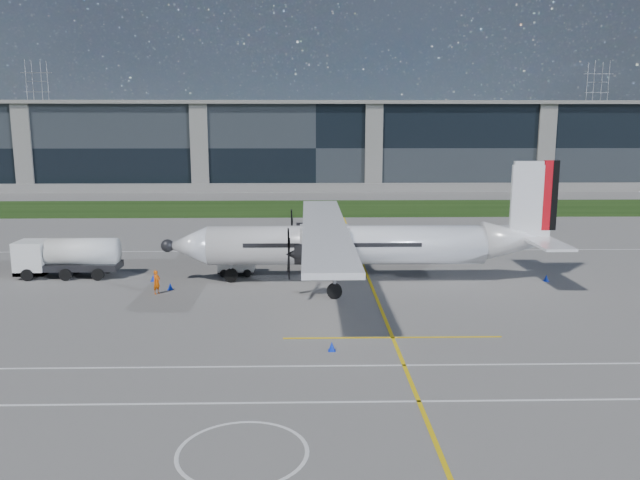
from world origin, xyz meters
TOP-DOWN VIEW (x-y plane):
  - ground at (0.00, 40.00)m, footprint 400.00×400.00m
  - grass_strip at (0.00, 48.00)m, footprint 400.00×18.00m
  - terminal_building at (0.00, 80.00)m, footprint 120.00×20.00m
  - tree_line at (0.00, 140.00)m, footprint 400.00×6.00m
  - pylon_west at (-80.00, 150.00)m, footprint 9.00×4.60m
  - pylon_east at (85.00, 150.00)m, footprint 9.00×4.60m
  - yellow_taxiway_centerline at (3.00, 10.00)m, footprint 0.20×70.00m
  - white_lane_line at (0.00, -14.00)m, footprint 90.00×0.15m
  - turboprop_aircraft at (2.29, 6.48)m, footprint 28.73×29.80m
  - fuel_tanker_truck at (-20.41, 8.38)m, footprint 8.03×2.61m
  - baggage_tug at (-7.12, 8.82)m, footprint 2.96×1.78m
  - ground_crew_person at (-12.01, 3.35)m, footprint 0.86×0.94m
  - safety_cone_tail at (16.14, 6.23)m, footprint 0.36×0.36m
  - safety_cone_stbdwing at (0.13, 21.29)m, footprint 0.36×0.36m
  - safety_cone_portwing at (-0.42, -7.95)m, footprint 0.36×0.36m
  - safety_cone_nose_port at (-11.33, 4.44)m, footprint 0.36×0.36m
  - safety_cone_fwd at (-13.12, 6.92)m, footprint 0.36×0.36m

SIDE VIEW (x-z plane):
  - ground at x=0.00m, z-range 0.00..0.00m
  - yellow_taxiway_centerline at x=3.00m, z-range 0.00..0.01m
  - white_lane_line at x=0.00m, z-range 0.00..0.01m
  - grass_strip at x=0.00m, z-range 0.00..0.04m
  - safety_cone_tail at x=16.14m, z-range 0.00..0.50m
  - safety_cone_stbdwing at x=0.13m, z-range 0.00..0.50m
  - safety_cone_portwing at x=-0.42m, z-range 0.00..0.50m
  - safety_cone_nose_port at x=-11.33m, z-range 0.00..0.50m
  - safety_cone_fwd at x=-13.12m, z-range 0.00..0.50m
  - baggage_tug at x=-7.12m, z-range 0.00..1.78m
  - ground_crew_person at x=-12.01m, z-range 0.00..1.88m
  - fuel_tanker_truck at x=-20.41m, z-range 0.00..3.01m
  - tree_line at x=0.00m, z-range 0.00..6.00m
  - turboprop_aircraft at x=2.29m, z-range 0.00..8.94m
  - terminal_building at x=0.00m, z-range 0.00..15.00m
  - pylon_west at x=-80.00m, z-range 0.00..30.00m
  - pylon_east at x=85.00m, z-range 0.00..30.00m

